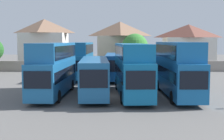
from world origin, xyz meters
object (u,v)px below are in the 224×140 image
object	(u,v)px
bus_3	(131,67)
bus_5	(80,58)
bus_1	(53,66)
bus_4	(176,66)
house_terrace_centre	(119,44)
bus_7	(143,64)
house_terrace_left	(44,43)
tree_left_of_lot	(134,47)
house_terrace_right	(187,45)
bus_2	(94,75)
bus_6	(114,65)

from	to	relation	value
bus_3	bus_5	size ratio (longest dim) A/B	1.18
bus_1	bus_3	distance (m)	7.35
bus_3	bus_4	world-z (taller)	bus_4
bus_4	house_terrace_centre	xyz separation A→B (m)	(-4.53, 31.61, 1.72)
bus_7	house_terrace_left	distance (m)	25.04
house_terrace_centre	tree_left_of_lot	distance (m)	6.40
bus_1	tree_left_of_lot	xyz separation A→B (m)	(9.55, 25.34, 1.32)
bus_1	bus_5	world-z (taller)	bus_1
tree_left_of_lot	house_terrace_centre	bearing A→B (deg)	113.17
house_terrace_centre	house_terrace_right	size ratio (longest dim) A/B	0.92
bus_2	bus_7	bearing A→B (deg)	151.85
bus_1	bus_7	xyz separation A→B (m)	(9.81, 12.63, -0.79)
bus_4	bus_1	bearing A→B (deg)	-92.36
bus_1	house_terrace_centre	distance (m)	32.04
house_terrace_centre	house_terrace_right	bearing A→B (deg)	1.52
bus_2	bus_6	distance (m)	12.64
bus_4	bus_7	xyz separation A→B (m)	(-1.75, 13.03, -0.83)
bus_3	tree_left_of_lot	world-z (taller)	tree_left_of_lot
house_terrace_right	bus_1	bearing A→B (deg)	-123.09
bus_1	bus_4	world-z (taller)	bus_4
bus_6	bus_3	bearing A→B (deg)	7.24
bus_4	bus_7	size ratio (longest dim) A/B	0.97
bus_3	tree_left_of_lot	distance (m)	25.61
bus_6	bus_4	bearing A→B (deg)	24.46
bus_3	house_terrace_left	world-z (taller)	house_terrace_left
bus_1	bus_6	world-z (taller)	bus_1
bus_7	house_terrace_centre	size ratio (longest dim) A/B	1.29
bus_1	bus_7	distance (m)	16.01
house_terrace_centre	tree_left_of_lot	bearing A→B (deg)	-66.83
bus_6	house_terrace_left	size ratio (longest dim) A/B	1.19
bus_1	tree_left_of_lot	world-z (taller)	tree_left_of_lot
bus_2	bus_7	xyz separation A→B (m)	(5.99, 12.62, 0.03)
house_terrace_right	house_terrace_centre	bearing A→B (deg)	-178.48
bus_6	house_terrace_right	world-z (taller)	house_terrace_right
bus_5	bus_2	bearing A→B (deg)	12.92
house_terrace_centre	bus_6	bearing A→B (deg)	-93.42
house_terrace_left	house_terrace_right	world-z (taller)	house_terrace_left
bus_1	bus_6	distance (m)	13.84
bus_1	bus_2	bearing A→B (deg)	92.22
bus_6	tree_left_of_lot	distance (m)	13.54
bus_5	bus_4	bearing A→B (deg)	39.21
bus_5	house_terrace_left	bearing A→B (deg)	-151.21
bus_3	house_terrace_right	world-z (taller)	house_terrace_right
bus_2	bus_3	world-z (taller)	bus_3
bus_4	house_terrace_centre	distance (m)	31.98
bus_3	house_terrace_centre	bearing A→B (deg)	178.02
bus_5	bus_6	world-z (taller)	bus_5
bus_5	bus_7	world-z (taller)	bus_5
bus_4	house_terrace_centre	world-z (taller)	house_terrace_centre
bus_4	house_terrace_right	world-z (taller)	house_terrace_right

